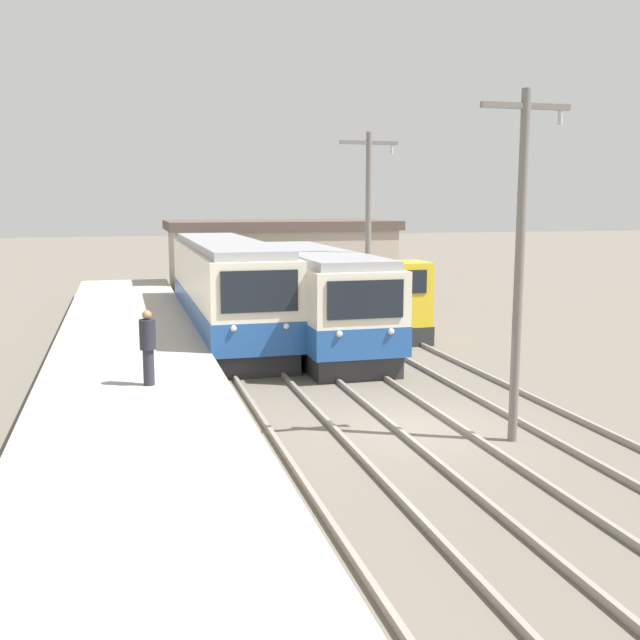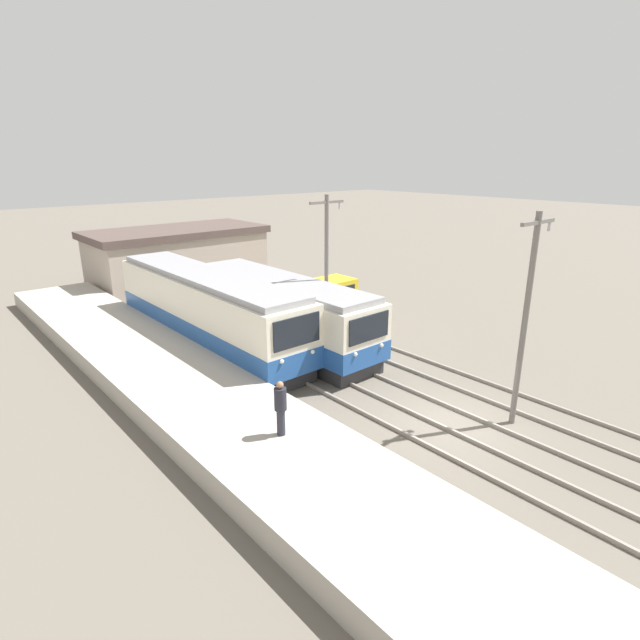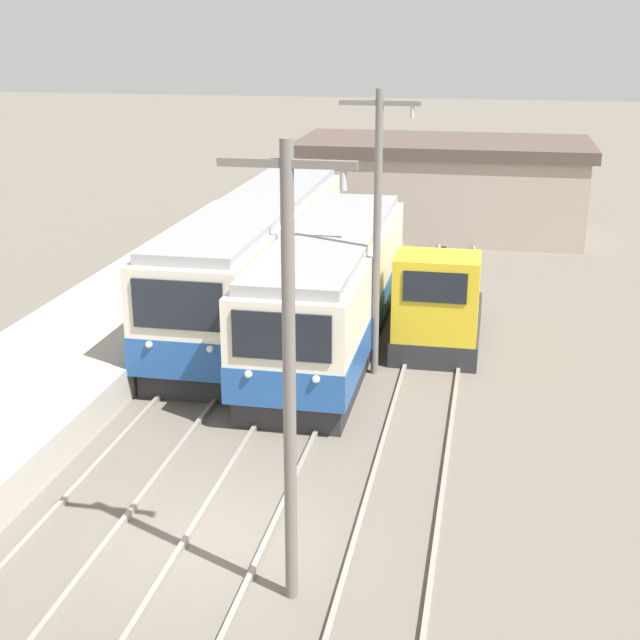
% 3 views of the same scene
% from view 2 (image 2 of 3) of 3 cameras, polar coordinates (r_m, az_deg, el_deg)
% --- Properties ---
extents(ground_plane, '(200.00, 200.00, 0.00)m').
position_cam_2_polar(ground_plane, '(18.71, 14.73, -11.36)').
color(ground_plane, '#665E54').
extents(platform_left, '(4.50, 54.00, 0.87)m').
position_cam_2_polar(platform_left, '(14.44, -0.24, -18.30)').
color(platform_left, '#ADA599').
rests_on(platform_left, ground).
extents(track_left, '(1.54, 60.00, 0.14)m').
position_cam_2_polar(track_left, '(16.84, 9.52, -14.25)').
color(track_left, gray).
rests_on(track_left, ground).
extents(track_center, '(1.54, 60.00, 0.14)m').
position_cam_2_polar(track_center, '(18.82, 15.10, -10.96)').
color(track_center, gray).
rests_on(track_center, ground).
extents(track_right, '(1.54, 60.00, 0.14)m').
position_cam_2_polar(track_right, '(21.15, 19.76, -8.08)').
color(track_right, gray).
rests_on(track_right, ground).
extents(commuter_train_left, '(2.84, 14.41, 3.72)m').
position_cam_2_polar(commuter_train_left, '(25.28, -12.74, 0.84)').
color(commuter_train_left, '#28282B').
rests_on(commuter_train_left, ground).
extents(commuter_train_center, '(2.84, 11.98, 3.46)m').
position_cam_2_polar(commuter_train_center, '(24.80, -4.38, 0.64)').
color(commuter_train_center, '#28282B').
rests_on(commuter_train_center, ground).
extents(shunting_locomotive, '(2.40, 5.38, 3.00)m').
position_cam_2_polar(shunting_locomotive, '(27.57, -0.82, 1.60)').
color(shunting_locomotive, '#28282B').
rests_on(shunting_locomotive, ground).
extents(catenary_mast_near, '(2.00, 0.20, 7.43)m').
position_cam_2_polar(catenary_mast_near, '(17.93, 22.47, 0.57)').
color(catenary_mast_near, slate).
rests_on(catenary_mast_near, ground).
extents(catenary_mast_mid, '(2.00, 0.20, 7.43)m').
position_cam_2_polar(catenary_mast_mid, '(23.87, 0.76, 6.02)').
color(catenary_mast_mid, slate).
rests_on(catenary_mast_mid, ground).
extents(person_on_platform, '(0.38, 0.38, 1.79)m').
position_cam_2_polar(person_on_platform, '(15.34, -4.53, -9.77)').
color(person_on_platform, '#282833').
rests_on(person_on_platform, platform_left).
extents(station_building, '(12.60, 6.30, 4.10)m').
position_cam_2_polar(station_building, '(39.01, -15.92, 7.09)').
color(station_building, '#AD9E8E').
rests_on(station_building, ground).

